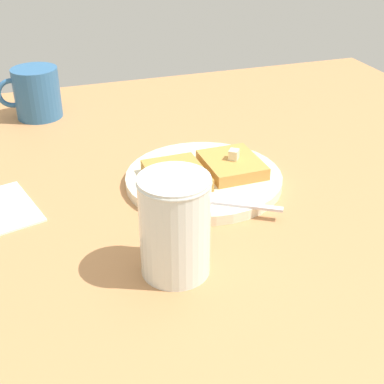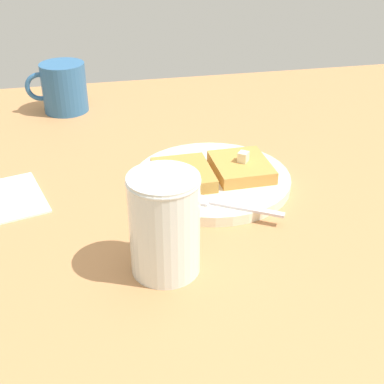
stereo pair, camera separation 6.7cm
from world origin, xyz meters
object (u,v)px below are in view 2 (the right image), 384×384
Objects in this scene: fork at (217,203)px; syrup_jar at (165,229)px; plate at (213,181)px; coffee_mug at (63,88)px.

syrup_jar is (8.51, 10.17, 3.75)cm from fork.
fork is at bearing 80.22° from plate.
plate is at bearing 120.75° from coffee_mug.
coffee_mug is (19.46, -42.36, 3.02)cm from fork.
coffee_mug is at bearing -59.25° from plate.
plate is 40.77cm from coffee_mug.
syrup_jar is (9.80, 17.66, 4.54)cm from plate.
coffee_mug is at bearing -78.23° from syrup_jar.
plate is 7.63cm from fork.
plate is at bearing -119.03° from syrup_jar.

